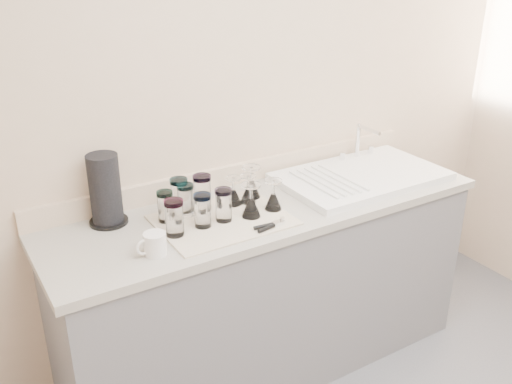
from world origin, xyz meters
TOP-DOWN VIEW (x-y plane):
  - counter_unit at (0.00, 1.20)m, footprint 2.06×0.62m
  - sink_unit at (0.55, 1.20)m, footprint 0.82×0.50m
  - dish_towel at (-0.26, 1.16)m, footprint 0.55×0.42m
  - tumbler_teal at (-0.47, 1.27)m, footprint 0.07×0.07m
  - tumbler_cyan at (-0.37, 1.28)m, footprint 0.07×0.07m
  - tumbler_purple at (-0.28, 1.29)m, footprint 0.08×0.08m
  - tumbler_magenta at (-0.49, 1.13)m, footprint 0.08×0.08m
  - tumbler_blue at (-0.36, 1.14)m, footprint 0.07×0.07m
  - tumbler_lavender at (-0.26, 1.14)m, footprint 0.07×0.07m
  - tumbler_extra at (-0.38, 1.32)m, footprint 0.08×0.08m
  - goblet_back_left at (-0.14, 1.26)m, footprint 0.07×0.07m
  - goblet_back_right at (-0.04, 1.29)m, footprint 0.08×0.08m
  - goblet_front_left at (-0.14, 1.12)m, footprint 0.08×0.08m
  - goblet_front_right at (-0.02, 1.13)m, footprint 0.08×0.08m
  - goblet_extra at (-0.08, 1.25)m, footprint 0.07×0.07m
  - can_opener at (-0.13, 0.99)m, footprint 0.14×0.05m
  - white_mug at (-0.62, 1.04)m, footprint 0.12×0.09m
  - paper_towel_roll at (-0.68, 1.39)m, footprint 0.16×0.16m

SIDE VIEW (x-z plane):
  - counter_unit at x=0.00m, z-range 0.00..0.90m
  - dish_towel at x=-0.26m, z-range 0.90..0.91m
  - can_opener at x=-0.13m, z-range 0.91..0.93m
  - sink_unit at x=0.55m, z-range 0.81..1.03m
  - white_mug at x=-0.62m, z-range 0.90..0.99m
  - goblet_back_left at x=-0.14m, z-range 0.89..1.02m
  - goblet_extra at x=-0.08m, z-range 0.89..1.02m
  - goblet_front_right at x=-0.02m, z-range 0.89..1.02m
  - goblet_back_right at x=-0.04m, z-range 0.88..1.03m
  - goblet_front_left at x=-0.14m, z-range 0.88..1.03m
  - tumbler_teal at x=-0.47m, z-range 0.91..1.04m
  - tumbler_cyan at x=-0.37m, z-range 0.91..1.05m
  - tumbler_lavender at x=-0.26m, z-range 0.91..1.05m
  - tumbler_blue at x=-0.36m, z-range 0.91..1.05m
  - tumbler_magenta at x=-0.49m, z-range 0.91..1.06m
  - tumbler_extra at x=-0.38m, z-range 0.91..1.06m
  - tumbler_purple at x=-0.28m, z-range 0.91..1.07m
  - paper_towel_roll at x=-0.68m, z-range 0.90..1.20m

